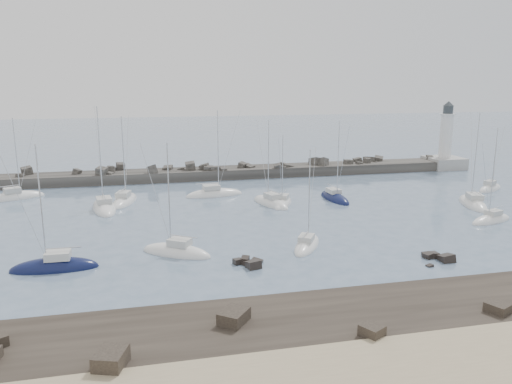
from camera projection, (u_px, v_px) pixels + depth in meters
ground at (274, 238)px, 58.66m from camera, size 400.00×400.00×0.00m
rock_shelf at (344, 326)px, 37.66m from camera, size 140.00×12.00×1.97m
rock_cluster_near at (250, 264)px, 49.98m from camera, size 3.19×2.97×1.47m
rock_cluster_far at (438, 258)px, 51.53m from camera, size 3.63×3.60×1.46m
breakwater at (183, 178)px, 93.11m from camera, size 115.00×7.28×4.94m
lighthouse at (445, 153)px, 104.28m from camera, size 7.00×7.00×14.60m
sailboat_1 at (104, 208)px, 71.50m from camera, size 4.67×10.33×15.72m
sailboat_2 at (55, 268)px, 48.85m from camera, size 8.45×2.79×13.45m
sailboat_3 at (125, 202)px, 75.28m from camera, size 4.99×9.22×14.05m
sailboat_4 at (214, 195)px, 79.84m from camera, size 9.53×3.83×14.69m
sailboat_5 at (177, 253)px, 53.10m from camera, size 8.12×6.52×12.96m
sailboat_6 at (283, 204)px, 74.16m from camera, size 5.26×7.32×11.34m
sailboat_7 at (307, 246)px, 55.45m from camera, size 5.77×7.50×11.70m
sailboat_8 at (335, 199)px, 77.33m from camera, size 3.30×8.50×13.20m
sailboat_9 at (491, 220)px, 65.35m from camera, size 7.57×4.39×11.54m
sailboat_10 at (473, 204)px, 73.77m from camera, size 5.50×9.70×14.75m
sailboat_12 at (490, 189)px, 84.01m from camera, size 7.21×5.52×11.49m
sailboat_13 at (16, 198)px, 77.77m from camera, size 8.85×5.84×13.63m
sailboat_14 at (271, 203)px, 74.27m from camera, size 5.20×8.87×13.55m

